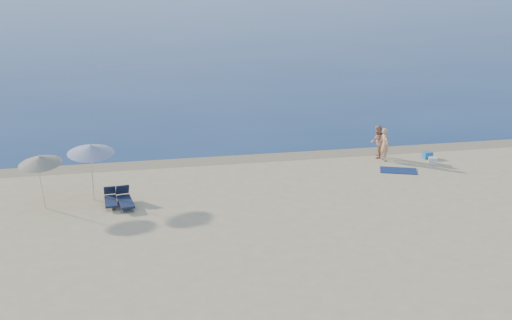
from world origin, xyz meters
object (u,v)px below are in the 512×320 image
Objects in this scene: person_left at (385,144)px; blue_cooler at (427,155)px; umbrella_near at (91,149)px; person_right at (377,142)px.

person_left is 2.43m from blue_cooler.
blue_cooler is 16.86m from umbrella_near.
blue_cooler is (2.50, -0.64, -0.68)m from person_right.
blue_cooler is 0.19× the size of umbrella_near.
umbrella_near is at bearing 96.48° from person_left.
umbrella_near reaches higher than person_left.
person_right is 2.67m from blue_cooler.
umbrella_near is at bearing -55.79° from person_right.
person_right is at bearing 11.61° from person_left.
umbrella_near reaches higher than person_right.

